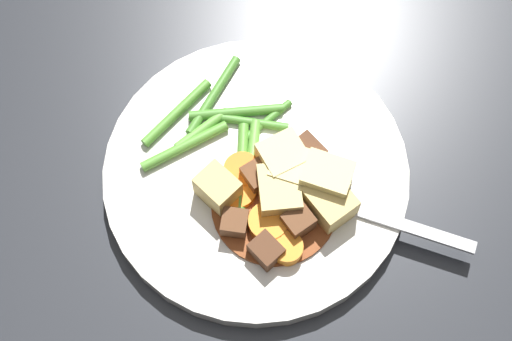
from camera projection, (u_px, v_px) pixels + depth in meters
ground_plane at (256, 179)px, 0.64m from camera, size 3.00×3.00×0.00m
dinner_plate at (256, 175)px, 0.63m from camera, size 0.25×0.25×0.02m
stew_sauce at (275, 205)px, 0.61m from camera, size 0.10×0.10×0.00m
carrot_slice_0 at (237, 190)px, 0.61m from camera, size 0.04×0.04×0.01m
carrot_slice_1 at (287, 249)px, 0.59m from camera, size 0.03×0.03×0.01m
carrot_slice_2 at (304, 194)px, 0.61m from camera, size 0.04×0.04×0.01m
carrot_slice_3 at (284, 212)px, 0.60m from camera, size 0.04×0.04×0.01m
carrot_slice_4 at (242, 170)px, 0.62m from camera, size 0.04×0.04×0.01m
carrot_slice_5 at (267, 223)px, 0.60m from camera, size 0.04×0.04×0.01m
potato_chunk_0 at (281, 154)px, 0.61m from camera, size 0.04×0.04×0.03m
potato_chunk_1 at (279, 192)px, 0.60m from camera, size 0.04×0.04×0.03m
potato_chunk_2 at (291, 169)px, 0.61m from camera, size 0.04×0.04×0.03m
potato_chunk_3 at (327, 179)px, 0.60m from camera, size 0.04×0.05×0.03m
potato_chunk_4 at (329, 201)px, 0.60m from camera, size 0.05×0.04×0.03m
potato_chunk_5 at (218, 188)px, 0.60m from camera, size 0.04×0.04×0.03m
meat_chunk_0 at (266, 251)px, 0.59m from camera, size 0.03×0.03×0.02m
meat_chunk_1 at (306, 157)px, 0.61m from camera, size 0.03×0.03×0.03m
meat_chunk_2 at (298, 222)px, 0.59m from camera, size 0.03×0.03×0.02m
meat_chunk_3 at (235, 223)px, 0.59m from camera, size 0.03×0.03×0.02m
meat_chunk_4 at (260, 176)px, 0.61m from camera, size 0.03×0.03×0.02m
green_bean_0 at (241, 122)px, 0.63m from camera, size 0.03×0.07×0.01m
green_bean_1 at (248, 154)px, 0.62m from camera, size 0.06×0.02×0.01m
green_bean_2 at (267, 121)px, 0.64m from camera, size 0.03×0.05×0.01m
green_bean_3 at (202, 129)px, 0.63m from camera, size 0.03×0.05×0.01m
green_bean_4 at (185, 146)px, 0.63m from camera, size 0.03×0.08×0.01m
green_bean_5 at (214, 95)px, 0.64m from camera, size 0.07×0.06×0.01m
green_bean_6 at (236, 112)px, 0.64m from camera, size 0.02×0.08×0.01m
green_bean_7 at (241, 167)px, 0.62m from camera, size 0.08×0.03×0.01m
green_bean_8 at (177, 113)px, 0.64m from camera, size 0.05×0.07×0.01m
fork at (360, 211)px, 0.61m from camera, size 0.10×0.16×0.00m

